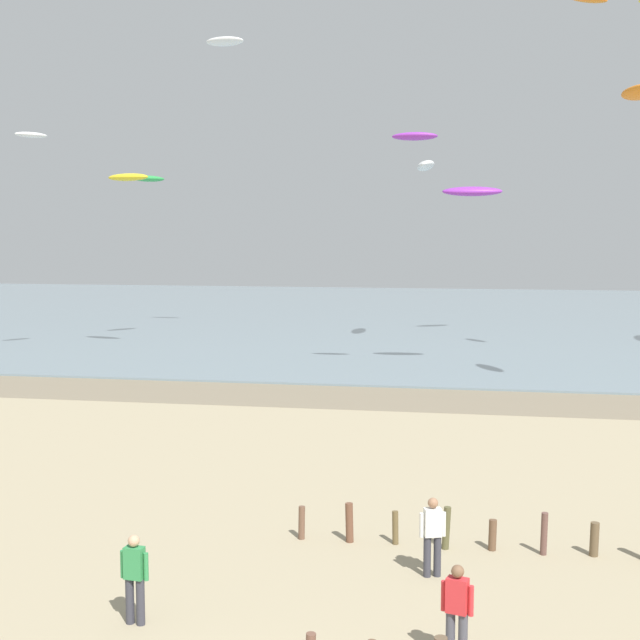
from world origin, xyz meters
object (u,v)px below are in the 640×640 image
(kite_aloft_2, at_px, (225,41))
(person_mid_beach, at_px, (433,534))
(person_left_flank, at_px, (135,576))
(kite_aloft_1, at_px, (426,166))
(kite_aloft_5, at_px, (472,191))
(kite_aloft_10, at_px, (31,135))
(kite_aloft_3, at_px, (415,136))
(kite_aloft_9, at_px, (148,179))
(person_nearest_camera, at_px, (457,610))
(kite_aloft_11, at_px, (128,177))

(kite_aloft_2, bearing_deg, person_mid_beach, 116.63)
(person_left_flank, xyz_separation_m, kite_aloft_1, (3.03, 40.57, 10.38))
(kite_aloft_5, height_order, kite_aloft_10, kite_aloft_10)
(kite_aloft_3, relative_size, kite_aloft_5, 0.73)
(kite_aloft_9, bearing_deg, person_nearest_camera, -114.87)
(kite_aloft_1, height_order, kite_aloft_5, kite_aloft_1)
(kite_aloft_3, bearing_deg, person_nearest_camera, 94.31)
(person_nearest_camera, height_order, person_left_flank, same)
(person_mid_beach, relative_size, kite_aloft_3, 0.77)
(kite_aloft_5, bearing_deg, person_mid_beach, -95.27)
(kite_aloft_11, bearing_deg, person_nearest_camera, 134.47)
(kite_aloft_1, height_order, kite_aloft_10, kite_aloft_10)
(kite_aloft_5, height_order, kite_aloft_11, kite_aloft_11)
(person_mid_beach, distance_m, kite_aloft_2, 46.11)
(kite_aloft_1, bearing_deg, person_nearest_camera, 2.98)
(kite_aloft_1, xyz_separation_m, kite_aloft_5, (2.91, -10.01, -2.03))
(kite_aloft_9, bearing_deg, kite_aloft_10, -166.61)
(kite_aloft_11, bearing_deg, kite_aloft_3, 175.33)
(person_left_flank, distance_m, kite_aloft_11, 38.19)
(person_left_flank, bearing_deg, kite_aloft_1, 85.73)
(person_mid_beach, distance_m, kite_aloft_3, 27.38)
(person_left_flank, relative_size, kite_aloft_10, 0.91)
(person_mid_beach, height_order, kite_aloft_10, kite_aloft_10)
(kite_aloft_5, bearing_deg, kite_aloft_1, 102.23)
(person_left_flank, height_order, kite_aloft_11, kite_aloft_11)
(kite_aloft_2, bearing_deg, kite_aloft_5, 148.86)
(kite_aloft_1, relative_size, kite_aloft_2, 1.33)
(kite_aloft_1, xyz_separation_m, kite_aloft_11, (-16.95, -6.30, -0.90))
(kite_aloft_1, bearing_deg, kite_aloft_2, -98.66)
(kite_aloft_9, bearing_deg, kite_aloft_5, -74.68)
(kite_aloft_1, distance_m, kite_aloft_2, 15.84)
(kite_aloft_3, relative_size, kite_aloft_9, 0.91)
(person_left_flank, height_order, kite_aloft_2, kite_aloft_2)
(person_mid_beach, bearing_deg, person_left_flank, -148.77)
(kite_aloft_2, relative_size, kite_aloft_10, 1.39)
(kite_aloft_10, bearing_deg, kite_aloft_2, -177.62)
(person_nearest_camera, distance_m, kite_aloft_5, 32.11)
(kite_aloft_3, distance_m, kite_aloft_11, 18.18)
(person_nearest_camera, relative_size, person_left_flank, 1.00)
(person_nearest_camera, relative_size, kite_aloft_9, 0.70)
(kite_aloft_2, xyz_separation_m, kite_aloft_3, (13.47, -14.10, -7.84))
(kite_aloft_2, height_order, kite_aloft_5, kite_aloft_2)
(person_left_flank, xyz_separation_m, kite_aloft_3, (3.18, 28.25, 10.91))
(kite_aloft_9, bearing_deg, person_left_flank, -121.85)
(kite_aloft_2, distance_m, kite_aloft_3, 21.02)
(kite_aloft_9, relative_size, kite_aloft_11, 0.88)
(kite_aloft_3, height_order, kite_aloft_11, kite_aloft_3)
(person_mid_beach, xyz_separation_m, kite_aloft_11, (-19.26, 31.03, 9.49))
(person_left_flank, relative_size, kite_aloft_5, 0.57)
(kite_aloft_2, distance_m, kite_aloft_9, 10.55)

